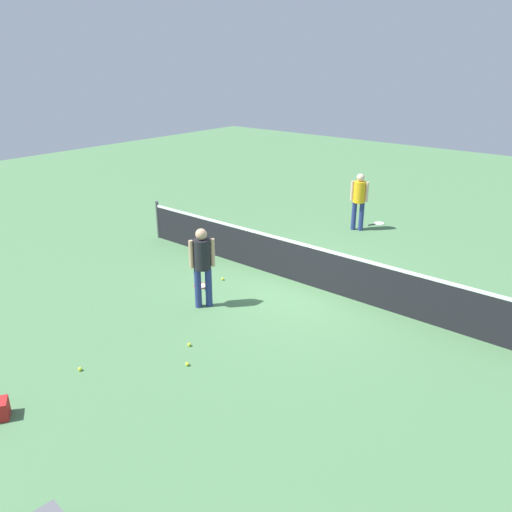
{
  "coord_description": "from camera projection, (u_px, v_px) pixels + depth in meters",
  "views": [
    {
      "loc": [
        5.88,
        -8.86,
        4.85
      ],
      "look_at": [
        -0.48,
        -1.12,
        0.9
      ],
      "focal_mm": 35.62,
      "sensor_mm": 36.0,
      "label": 1
    }
  ],
  "objects": [
    {
      "name": "ground_plane",
      "position": [
        303.0,
        283.0,
        11.62
      ],
      "size": [
        40.0,
        40.0,
        0.0
      ],
      "primitive_type": "plane",
      "color": "#4C7A4C"
    },
    {
      "name": "court_net",
      "position": [
        304.0,
        263.0,
        11.44
      ],
      "size": [
        10.09,
        0.09,
        1.07
      ],
      "color": "#4C4C51",
      "rests_on": "ground_plane"
    },
    {
      "name": "player_near_side",
      "position": [
        202.0,
        261.0,
        10.2
      ],
      "size": [
        0.48,
        0.48,
        1.7
      ],
      "color": "navy",
      "rests_on": "ground_plane"
    },
    {
      "name": "player_far_side",
      "position": [
        359.0,
        197.0,
        14.84
      ],
      "size": [
        0.52,
        0.43,
        1.7
      ],
      "color": "navy",
      "rests_on": "ground_plane"
    },
    {
      "name": "tennis_racket_near_player",
      "position": [
        201.0,
        286.0,
        11.46
      ],
      "size": [
        0.61,
        0.39,
        0.03
      ],
      "color": "red",
      "rests_on": "ground_plane"
    },
    {
      "name": "tennis_racket_far_player",
      "position": [
        378.0,
        223.0,
        15.75
      ],
      "size": [
        0.41,
        0.6,
        0.03
      ],
      "color": "white",
      "rests_on": "ground_plane"
    },
    {
      "name": "tennis_ball_near_player",
      "position": [
        223.0,
        279.0,
        11.78
      ],
      "size": [
        0.07,
        0.07,
        0.07
      ],
      "primitive_type": "sphere",
      "color": "#C6E033",
      "rests_on": "ground_plane"
    },
    {
      "name": "tennis_ball_by_net",
      "position": [
        189.0,
        345.0,
        9.1
      ],
      "size": [
        0.07,
        0.07,
        0.07
      ],
      "primitive_type": "sphere",
      "color": "#C6E033",
      "rests_on": "ground_plane"
    },
    {
      "name": "tennis_ball_midcourt",
      "position": [
        80.0,
        369.0,
        8.38
      ],
      "size": [
        0.07,
        0.07,
        0.07
      ],
      "primitive_type": "sphere",
      "color": "#C6E033",
      "rests_on": "ground_plane"
    },
    {
      "name": "tennis_ball_baseline",
      "position": [
        187.0,
        364.0,
        8.52
      ],
      "size": [
        0.07,
        0.07,
        0.07
      ],
      "primitive_type": "sphere",
      "color": "#C6E033",
      "rests_on": "ground_plane"
    }
  ]
}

